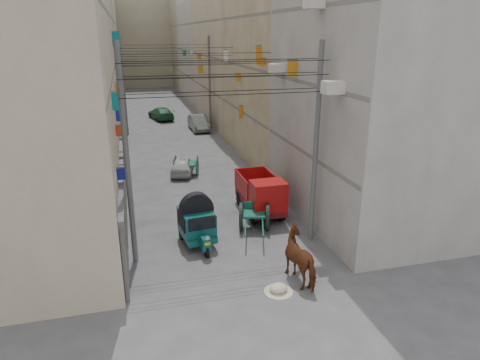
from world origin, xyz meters
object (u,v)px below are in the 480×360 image
object	(u,v)px
horse	(303,258)
distant_car_white	(182,165)
tonga_cart	(254,216)
distant_car_grey	(199,123)
auto_rickshaw	(197,221)
second_cart	(186,165)
feed_sack	(278,288)
distant_car_green	(161,113)
mini_truck	(262,197)

from	to	relation	value
horse	distant_car_white	xyz separation A→B (m)	(-2.47, 13.12, -0.34)
tonga_cart	distant_car_grey	distance (m)	20.92
auto_rickshaw	second_cart	size ratio (longest dim) A/B	1.46
second_cart	distant_car_white	world-z (taller)	second_cart
auto_rickshaw	second_cart	distance (m)	9.09
feed_sack	distant_car_green	world-z (taller)	distant_car_green
auto_rickshaw	horse	bearing A→B (deg)	-56.33
feed_sack	distant_car_white	xyz separation A→B (m)	(-1.42, 13.61, 0.39)
auto_rickshaw	distant_car_green	distance (m)	27.50
second_cart	horse	size ratio (longest dim) A/B	0.81
tonga_cart	distant_car_green	distance (m)	26.86
second_cart	distant_car_green	bearing A→B (deg)	105.11
mini_truck	distant_car_green	size ratio (longest dim) A/B	0.83
feed_sack	auto_rickshaw	bearing A→B (deg)	116.32
auto_rickshaw	feed_sack	bearing A→B (deg)	-70.34
auto_rickshaw	distant_car_white	size ratio (longest dim) A/B	0.78
tonga_cart	mini_truck	xyz separation A→B (m)	(0.80, 1.35, 0.30)
second_cart	distant_car_white	bearing A→B (deg)	128.74
tonga_cart	second_cart	bearing A→B (deg)	118.69
auto_rickshaw	feed_sack	distance (m)	4.70
distant_car_grey	distant_car_green	size ratio (longest dim) A/B	0.95
mini_truck	feed_sack	xyz separation A→B (m)	(-1.38, -6.18, -0.79)
distant_car_grey	distant_car_green	world-z (taller)	distant_car_grey
feed_sack	horse	size ratio (longest dim) A/B	0.29
distant_car_white	tonga_cart	bearing A→B (deg)	115.55
second_cart	distant_car_grey	xyz separation A→B (m)	(2.88, 12.53, 0.00)
horse	distant_car_green	size ratio (longest dim) A/B	0.49
second_cart	distant_car_white	xyz separation A→B (m)	(-0.18, 0.42, -0.12)
feed_sack	distant_car_grey	xyz separation A→B (m)	(1.64, 25.72, 0.51)
distant_car_grey	mini_truck	bearing A→B (deg)	-92.33
tonga_cart	horse	world-z (taller)	horse
horse	distant_car_grey	distance (m)	25.24
tonga_cart	horse	size ratio (longest dim) A/B	1.40
second_cart	distant_car_green	distance (m)	18.44
second_cart	distant_car_white	distance (m)	0.48
auto_rickshaw	distant_car_grey	xyz separation A→B (m)	(3.69, 21.58, -0.33)
mini_truck	second_cart	xyz separation A→B (m)	(-2.62, 7.01, -0.28)
distant_car_white	mini_truck	bearing A→B (deg)	123.38
auto_rickshaw	distant_car_grey	world-z (taller)	auto_rickshaw
mini_truck	auto_rickshaw	bearing A→B (deg)	-149.67
second_cart	distant_car_grey	world-z (taller)	distant_car_grey
distant_car_white	distant_car_grey	distance (m)	12.49
mini_truck	second_cart	distance (m)	7.49
auto_rickshaw	distant_car_grey	bearing A→B (deg)	73.63
tonga_cart	second_cart	size ratio (longest dim) A/B	1.74
mini_truck	distant_car_grey	distance (m)	19.55
auto_rickshaw	mini_truck	world-z (taller)	mini_truck
second_cart	horse	bearing A→B (deg)	-64.56
horse	distant_car_green	world-z (taller)	horse
tonga_cart	second_cart	world-z (taller)	second_cart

